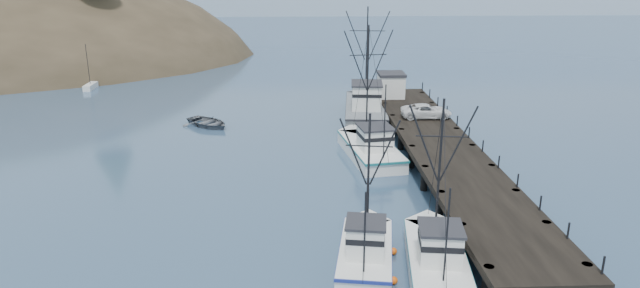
% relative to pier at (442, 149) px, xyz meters
% --- Properties ---
extents(ground, '(400.00, 400.00, 0.00)m').
position_rel_pier_xyz_m(ground, '(-14.00, -16.00, -1.69)').
color(ground, navy).
rests_on(ground, ground).
extents(pier, '(6.00, 44.00, 2.00)m').
position_rel_pier_xyz_m(pier, '(0.00, 0.00, 0.00)').
color(pier, black).
rests_on(pier, ground).
extents(distant_ridge, '(360.00, 40.00, 26.00)m').
position_rel_pier_xyz_m(distant_ridge, '(-4.00, 154.00, -1.69)').
color(distant_ridge, '#9EB2C6').
rests_on(distant_ridge, ground).
extents(distant_ridge_far, '(180.00, 25.00, 18.00)m').
position_rel_pier_xyz_m(distant_ridge_far, '(-54.00, 169.00, -1.69)').
color(distant_ridge_far, silver).
rests_on(distant_ridge_far, ground).
extents(moored_sailboats, '(18.39, 20.64, 6.35)m').
position_rel_pier_xyz_m(moored_sailboats, '(-49.21, 40.01, -1.36)').
color(moored_sailboats, white).
rests_on(moored_sailboats, ground).
extents(trawler_near, '(4.31, 9.99, 10.24)m').
position_rel_pier_xyz_m(trawler_near, '(-4.50, -16.59, -0.87)').
color(trawler_near, white).
rests_on(trawler_near, ground).
extents(trawler_mid, '(4.23, 9.11, 9.28)m').
position_rel_pier_xyz_m(trawler_mid, '(-8.47, -15.85, -0.87)').
color(trawler_mid, white).
rests_on(trawler_mid, ground).
extents(trawler_far, '(5.35, 11.92, 12.03)m').
position_rel_pier_xyz_m(trawler_far, '(-5.82, 3.21, -0.87)').
color(trawler_far, white).
rests_on(trawler_far, ground).
extents(work_vessel, '(5.73, 14.98, 12.57)m').
position_rel_pier_xyz_m(work_vessel, '(-4.64, 15.63, -0.46)').
color(work_vessel, slate).
rests_on(work_vessel, ground).
extents(pier_shed, '(3.00, 3.20, 2.80)m').
position_rel_pier_xyz_m(pier_shed, '(-1.50, 18.00, 1.73)').
color(pier_shed, silver).
rests_on(pier_shed, pier).
extents(pickup_truck, '(5.04, 2.39, 1.39)m').
position_rel_pier_xyz_m(pickup_truck, '(0.56, 8.75, 1.00)').
color(pickup_truck, silver).
rests_on(pickup_truck, pier).
extents(motorboat, '(6.83, 6.77, 1.16)m').
position_rel_pier_xyz_m(motorboat, '(-21.87, 13.64, -1.69)').
color(motorboat, '#52555B').
rests_on(motorboat, ground).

